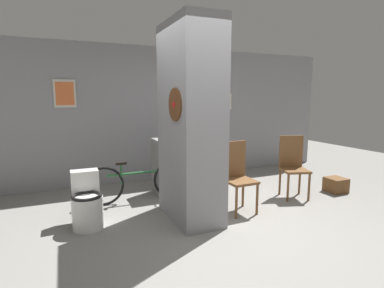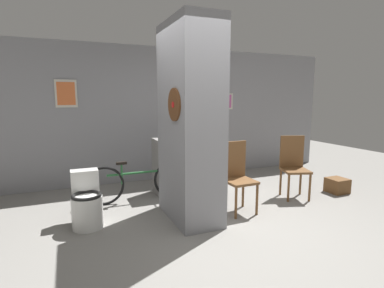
% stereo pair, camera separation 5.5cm
% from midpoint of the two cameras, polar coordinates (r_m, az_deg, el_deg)
% --- Properties ---
extents(ground_plane, '(14.00, 14.00, 0.00)m').
position_cam_midpoint_polar(ground_plane, '(3.87, 4.22, -16.18)').
color(ground_plane, gray).
extents(wall_back, '(8.00, 0.09, 2.60)m').
position_cam_midpoint_polar(wall_back, '(5.97, -7.48, 5.62)').
color(wall_back, gray).
rests_on(wall_back, ground_plane).
extents(pillar_center, '(0.59, 1.09, 2.60)m').
position_cam_midpoint_polar(pillar_center, '(3.96, -0.76, 4.01)').
color(pillar_center, gray).
rests_on(pillar_center, ground_plane).
extents(counter_shelf, '(1.19, 0.44, 0.94)m').
position_cam_midpoint_polar(counter_shelf, '(5.27, -1.17, -3.88)').
color(counter_shelf, gray).
rests_on(counter_shelf, ground_plane).
extents(toilet, '(0.38, 0.54, 0.69)m').
position_cam_midpoint_polar(toilet, '(4.10, -19.73, -10.70)').
color(toilet, silver).
rests_on(toilet, ground_plane).
extents(chair_near_pillar, '(0.41, 0.41, 1.01)m').
position_cam_midpoint_polar(chair_near_pillar, '(4.37, 8.25, -5.66)').
color(chair_near_pillar, brown).
rests_on(chair_near_pillar, ground_plane).
extents(chair_by_doorway, '(0.51, 0.51, 1.01)m').
position_cam_midpoint_polar(chair_by_doorway, '(5.22, 18.39, -3.63)').
color(chair_by_doorway, brown).
rests_on(chair_by_doorway, ground_plane).
extents(bicycle, '(1.69, 0.42, 0.66)m').
position_cam_midpoint_polar(bicycle, '(4.85, -10.33, -7.01)').
color(bicycle, black).
rests_on(bicycle, ground_plane).
extents(bottle_tall, '(0.08, 0.08, 0.25)m').
position_cam_midpoint_polar(bottle_tall, '(5.07, -3.98, 2.02)').
color(bottle_tall, olive).
rests_on(bottle_tall, counter_shelf).
extents(floor_crate, '(0.31, 0.31, 0.25)m').
position_cam_midpoint_polar(floor_crate, '(5.83, 25.47, -7.04)').
color(floor_crate, brown).
rests_on(floor_crate, ground_plane).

